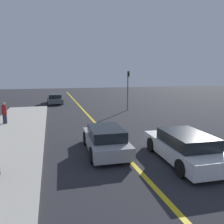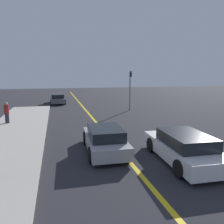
# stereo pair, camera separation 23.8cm
# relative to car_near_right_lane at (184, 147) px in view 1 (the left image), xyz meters

# --- Properties ---
(road_center_line) EXTENTS (0.20, 60.00, 0.01)m
(road_center_line) POSITION_rel_car_near_right_lane_xyz_m (-2.24, 8.93, -0.63)
(road_center_line) COLOR gold
(road_center_line) RESTS_ON ground_plane
(sidewalk_left) EXTENTS (3.84, 26.73, 0.15)m
(sidewalk_left) POSITION_rel_car_near_right_lane_xyz_m (-7.85, 4.30, -0.56)
(sidewalk_left) COLOR #ADA89E
(sidewalk_left) RESTS_ON ground_plane
(car_near_right_lane) EXTENTS (2.15, 4.60, 1.30)m
(car_near_right_lane) POSITION_rel_car_near_right_lane_xyz_m (0.00, 0.00, 0.00)
(car_near_right_lane) COLOR silver
(car_near_right_lane) RESTS_ON ground_plane
(car_ahead_center) EXTENTS (1.98, 4.15, 1.24)m
(car_ahead_center) POSITION_rel_car_near_right_lane_xyz_m (-2.99, 2.06, -0.03)
(car_ahead_center) COLOR #9E9EA3
(car_ahead_center) RESTS_ON ground_plane
(car_far_distant) EXTENTS (1.87, 4.23, 1.22)m
(car_far_distant) POSITION_rel_car_near_right_lane_xyz_m (-4.97, 20.76, -0.04)
(car_far_distant) COLOR #4C5156
(car_far_distant) RESTS_ON ground_plane
(pedestrian_far_standing) EXTENTS (0.34, 0.34, 1.57)m
(pedestrian_far_standing) POSITION_rel_car_near_right_lane_xyz_m (-8.79, 9.42, 0.30)
(pedestrian_far_standing) COLOR #282D3D
(pedestrian_far_standing) RESTS_ON sidewalk_left
(traffic_light) EXTENTS (0.18, 0.40, 4.02)m
(traffic_light) POSITION_rel_car_near_right_lane_xyz_m (2.21, 13.36, 1.83)
(traffic_light) COLOR slate
(traffic_light) RESTS_ON ground_plane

